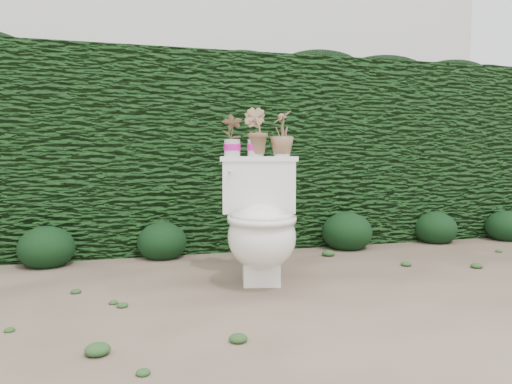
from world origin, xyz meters
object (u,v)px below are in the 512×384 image
object	(u,v)px
potted_plant_center	(256,133)
potted_plant_right	(282,135)
toilet	(261,225)
potted_plant_left	(232,137)

from	to	relation	value
potted_plant_center	potted_plant_right	bearing A→B (deg)	-138.54
toilet	potted_plant_right	world-z (taller)	potted_plant_right
potted_plant_right	toilet	bearing A→B (deg)	-43.82
toilet	potted_plant_left	xyz separation A→B (m)	(-0.11, 0.27, 0.55)
toilet	potted_plant_left	size ratio (longest dim) A/B	3.03
potted_plant_left	potted_plant_center	world-z (taller)	potted_plant_center
potted_plant_center	potted_plant_left	bearing A→B (deg)	41.46
toilet	potted_plant_center	size ratio (longest dim) A/B	2.53
potted_plant_left	potted_plant_center	xyz separation A→B (m)	(0.15, -0.03, 0.03)
potted_plant_center	potted_plant_right	distance (m)	0.17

